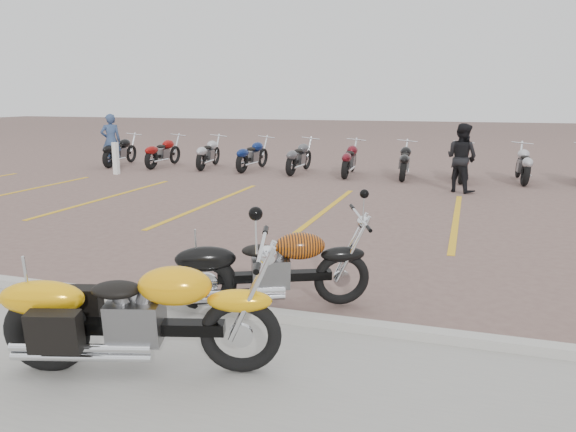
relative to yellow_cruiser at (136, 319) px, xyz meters
name	(u,v)px	position (x,y,z in m)	size (l,w,h in m)	color
ground	(258,263)	(-0.19, 3.45, -0.50)	(100.00, 100.00, 0.00)	#725A51
curb	(195,306)	(-0.19, 1.45, -0.44)	(60.00, 0.18, 0.12)	#ADAAA3
parking_stripes	(325,211)	(-0.19, 7.45, -0.50)	(38.00, 5.50, 0.01)	gold
yellow_cruiser	(136,319)	(0.00, 0.00, 0.00)	(2.39, 0.81, 1.00)	black
flame_cruiser	(269,271)	(0.59, 1.78, -0.05)	(2.07, 1.05, 0.91)	black
person_a	(111,141)	(-9.02, 12.52, 0.41)	(0.67, 0.44, 1.83)	navy
person_b	(462,158)	(2.49, 10.92, 0.37)	(0.85, 0.66, 1.74)	black
bollard	(116,158)	(-7.85, 11.05, 0.00)	(0.15, 0.15, 1.00)	white
bg_bike_row	(432,160)	(1.63, 13.25, 0.05)	(22.13, 2.01, 1.10)	black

